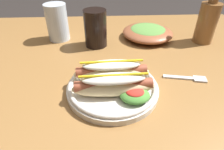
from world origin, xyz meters
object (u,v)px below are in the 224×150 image
(soda_cup, at_px, (95,28))
(water_cup, at_px, (57,22))
(hot_dog_plate, at_px, (113,83))
(fork, at_px, (188,78))
(side_bowl, at_px, (148,32))
(glass_bottle, at_px, (208,20))

(soda_cup, bearing_deg, water_cup, 156.87)
(hot_dog_plate, distance_m, water_cup, 0.39)
(fork, height_order, soda_cup, soda_cup)
(hot_dog_plate, relative_size, side_bowl, 1.19)
(fork, height_order, side_bowl, side_bowl)
(water_cup, bearing_deg, side_bowl, -1.22)
(hot_dog_plate, relative_size, water_cup, 1.73)
(fork, relative_size, water_cup, 0.89)
(glass_bottle, distance_m, side_bowl, 0.22)
(hot_dog_plate, bearing_deg, fork, 11.28)
(soda_cup, distance_m, water_cup, 0.16)
(hot_dog_plate, xyz_separation_m, soda_cup, (-0.05, 0.27, 0.04))
(fork, height_order, glass_bottle, glass_bottle)
(fork, distance_m, glass_bottle, 0.29)
(glass_bottle, relative_size, side_bowl, 1.10)
(hot_dog_plate, distance_m, soda_cup, 0.28)
(soda_cup, xyz_separation_m, glass_bottle, (0.41, 0.01, 0.02))
(water_cup, height_order, side_bowl, water_cup)
(soda_cup, bearing_deg, fork, -40.90)
(hot_dog_plate, bearing_deg, side_bowl, 64.51)
(fork, relative_size, glass_bottle, 0.55)
(fork, xyz_separation_m, glass_bottle, (0.15, 0.24, 0.08))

